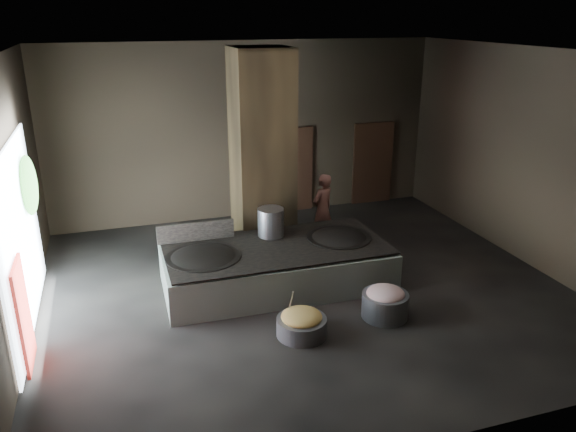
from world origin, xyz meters
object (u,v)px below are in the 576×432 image
object	(u,v)px
wok_left	(203,260)
meat_basin	(385,305)
wok_right	(339,241)
cook	(322,209)
veg_basin	(302,327)
hearth_platform	(276,267)
stock_pot	(271,222)

from	to	relation	value
wok_left	meat_basin	world-z (taller)	wok_left
wok_right	cook	xyz separation A→B (m)	(0.28, 1.65, 0.09)
wok_right	veg_basin	bearing A→B (deg)	-127.02
veg_basin	cook	bearing A→B (deg)	63.99
hearth_platform	stock_pot	bearing A→B (deg)	85.85
wok_left	meat_basin	bearing A→B (deg)	-30.95
wok_right	veg_basin	xyz separation A→B (m)	(-1.49, -1.98, -0.59)
hearth_platform	stock_pot	distance (m)	0.93
stock_pot	veg_basin	world-z (taller)	stock_pot
hearth_platform	wok_left	size ratio (longest dim) A/B	3.17
hearth_platform	wok_left	distance (m)	1.50
wok_left	stock_pot	size ratio (longest dim) A/B	2.42
meat_basin	cook	bearing A→B (deg)	87.52
stock_pot	meat_basin	xyz separation A→B (m)	(1.43, -2.36, -0.90)
hearth_platform	cook	xyz separation A→B (m)	(1.63, 1.70, 0.46)
cook	veg_basin	world-z (taller)	cook
stock_pot	veg_basin	distance (m)	2.67
hearth_platform	stock_pot	size ratio (longest dim) A/B	7.67
stock_pot	cook	bearing A→B (deg)	36.12
hearth_platform	cook	size ratio (longest dim) A/B	2.61
stock_pot	meat_basin	world-z (taller)	stock_pot
veg_basin	wok_left	bearing A→B (deg)	124.94
wok_left	cook	bearing A→B (deg)	29.65
stock_pot	wok_left	bearing A→B (deg)	-158.20
wok_left	hearth_platform	bearing A→B (deg)	1.97
wok_left	wok_right	bearing A→B (deg)	2.05
stock_pot	meat_basin	size ratio (longest dim) A/B	0.70
hearth_platform	wok_right	size ratio (longest dim) A/B	3.41
meat_basin	wok_right	bearing A→B (deg)	93.96
wok_left	stock_pot	xyz separation A→B (m)	(1.50, 0.60, 0.38)
wok_left	meat_basin	distance (m)	3.45
stock_pot	wok_right	bearing A→B (deg)	-21.04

